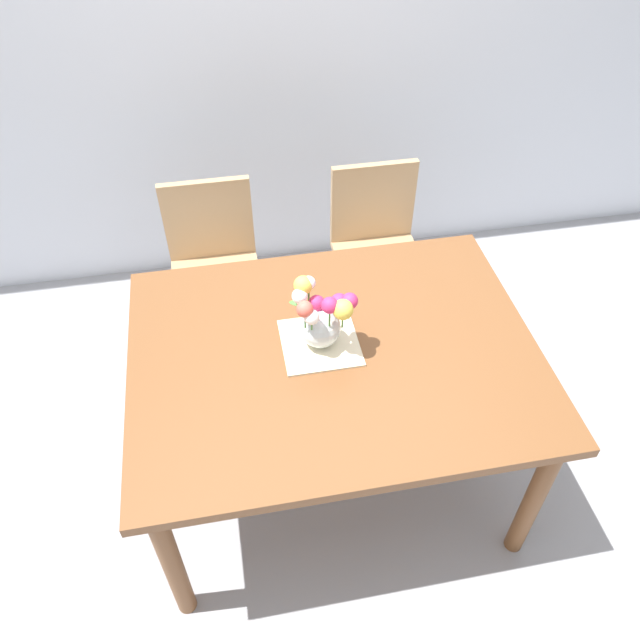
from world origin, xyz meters
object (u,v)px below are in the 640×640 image
(dining_table, at_px, (334,367))
(chair_left, at_px, (214,261))
(flower_vase, at_px, (322,317))
(chair_right, at_px, (376,242))

(dining_table, distance_m, chair_left, 1.01)
(chair_left, distance_m, flower_vase, 1.02)
(dining_table, relative_size, chair_right, 1.64)
(flower_vase, bearing_deg, chair_left, 112.78)
(flower_vase, bearing_deg, dining_table, -45.55)
(chair_left, bearing_deg, chair_right, -180.00)
(chair_right, bearing_deg, dining_table, 66.03)
(dining_table, xyz_separation_m, chair_right, (0.40, 0.91, -0.17))
(dining_table, height_order, chair_right, chair_right)
(chair_left, xyz_separation_m, chair_right, (0.81, 0.00, 0.00))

